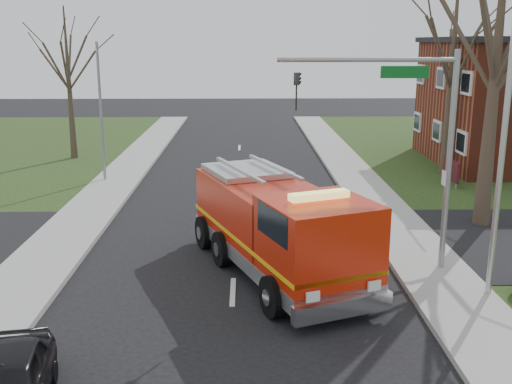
{
  "coord_description": "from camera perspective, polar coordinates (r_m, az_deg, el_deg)",
  "views": [
    {
      "loc": [
        0.36,
        -16.01,
        7.02
      ],
      "look_at": [
        0.74,
        3.85,
        2.0
      ],
      "focal_mm": 42.0,
      "sensor_mm": 36.0,
      "label": 1
    }
  ],
  "objects": [
    {
      "name": "bare_tree_near",
      "position": [
        23.84,
        22.15,
        14.12
      ],
      "size": [
        6.0,
        6.0,
        12.0
      ],
      "color": "#372920",
      "rests_on": "ground"
    },
    {
      "name": "sidewalk_right",
      "position": [
        18.4,
        17.7,
        -8.7
      ],
      "size": [
        2.4,
        80.0,
        0.15
      ],
      "primitive_type": "cube",
      "color": "gray",
      "rests_on": "ground"
    },
    {
      "name": "utility_pole_far",
      "position": [
        31.05,
        -14.54,
        7.23
      ],
      "size": [
        0.14,
        0.14,
        7.0
      ],
      "primitive_type": "cylinder",
      "color": "gray",
      "rests_on": "ground"
    },
    {
      "name": "traffic_signal_mast",
      "position": [
        18.32,
        14.35,
        6.49
      ],
      "size": [
        5.29,
        0.18,
        6.8
      ],
      "color": "gray",
      "rests_on": "ground"
    },
    {
      "name": "bare_tree_left",
      "position": [
        37.5,
        -17.49,
        11.32
      ],
      "size": [
        4.5,
        4.5,
        9.0
      ],
      "color": "#372920",
      "rests_on": "ground"
    },
    {
      "name": "sidewalk_left",
      "position": [
        18.65,
        -21.88,
        -8.77
      ],
      "size": [
        2.4,
        80.0,
        0.15
      ],
      "primitive_type": "cube",
      "color": "gray",
      "rests_on": "ground"
    },
    {
      "name": "fire_engine",
      "position": [
        18.23,
        2.13,
        -3.59
      ],
      "size": [
        5.46,
        8.44,
        3.22
      ],
      "rotation": [
        0.0,
        0.0,
        0.37
      ],
      "color": "red",
      "rests_on": "ground"
    },
    {
      "name": "ground",
      "position": [
        17.49,
        -2.22,
        -9.5
      ],
      "size": [
        120.0,
        120.0,
        0.0
      ],
      "primitive_type": "plane",
      "color": "black",
      "rests_on": "ground"
    },
    {
      "name": "bare_tree_far",
      "position": [
        32.79,
        18.29,
        12.56
      ],
      "size": [
        5.25,
        5.25,
        10.5
      ],
      "color": "#372920",
      "rests_on": "ground"
    },
    {
      "name": "health_center_sign",
      "position": [
        30.88,
        18.11,
        2.0
      ],
      "size": [
        0.12,
        2.0,
        1.4
      ],
      "color": "#461017",
      "rests_on": "ground"
    },
    {
      "name": "streetlight_pole",
      "position": [
        17.11,
        22.34,
        4.82
      ],
      "size": [
        1.48,
        0.16,
        8.4
      ],
      "color": "#B7BABF",
      "rests_on": "ground"
    }
  ]
}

